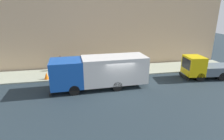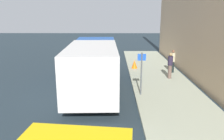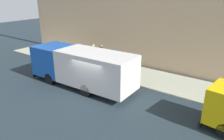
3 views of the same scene
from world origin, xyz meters
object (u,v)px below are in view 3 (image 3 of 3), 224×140
object	(u,v)px
pedestrian_standing	(102,53)
street_sign_post	(115,61)
large_utility_truck	(82,66)
pedestrian_walking	(93,50)
traffic_cone_orange	(65,59)

from	to	relation	value
pedestrian_standing	street_sign_post	world-z (taller)	street_sign_post
large_utility_truck	pedestrian_walking	xyz separation A→B (m)	(5.53, 3.72, -0.56)
street_sign_post	pedestrian_standing	bearing A→B (deg)	54.21
traffic_cone_orange	street_sign_post	bearing A→B (deg)	-91.69
large_utility_truck	pedestrian_standing	xyz separation A→B (m)	(4.96, 2.12, -0.51)
pedestrian_walking	traffic_cone_orange	size ratio (longest dim) A/B	2.51
pedestrian_walking	traffic_cone_orange	world-z (taller)	pedestrian_walking
street_sign_post	pedestrian_walking	bearing A→B (deg)	59.06
large_utility_truck	traffic_cone_orange	distance (m)	5.81
street_sign_post	large_utility_truck	bearing A→B (deg)	157.49
pedestrian_walking	street_sign_post	size ratio (longest dim) A/B	0.73
large_utility_truck	pedestrian_standing	size ratio (longest dim) A/B	4.85
large_utility_truck	street_sign_post	bearing A→B (deg)	-24.37
traffic_cone_orange	large_utility_truck	bearing A→B (deg)	-119.61
large_utility_truck	pedestrian_standing	world-z (taller)	large_utility_truck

